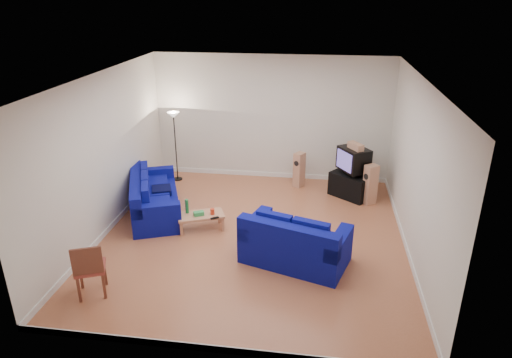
# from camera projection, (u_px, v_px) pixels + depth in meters

# --- Properties ---
(room) EXTENTS (6.01, 6.51, 3.21)m
(room) POSITION_uv_depth(u_px,v_px,m) (253.00, 165.00, 8.67)
(room) COLOR brown
(room) RESTS_ON ground
(sofa_three_seat) EXTENTS (1.74, 2.47, 0.88)m
(sofa_three_seat) POSITION_uv_depth(u_px,v_px,m) (152.00, 200.00, 10.10)
(sofa_three_seat) COLOR #080B65
(sofa_three_seat) RESTS_ON ground
(sofa_loveseat) EXTENTS (2.08, 1.55, 0.93)m
(sofa_loveseat) POSITION_uv_depth(u_px,v_px,m) (294.00, 246.00, 8.25)
(sofa_loveseat) COLOR #080B65
(sofa_loveseat) RESTS_ON ground
(coffee_table) EXTENTS (1.05, 0.79, 0.34)m
(coffee_table) POSITION_uv_depth(u_px,v_px,m) (201.00, 216.00, 9.44)
(coffee_table) COLOR tan
(coffee_table) RESTS_ON ground
(bottle) EXTENTS (0.10, 0.10, 0.31)m
(bottle) POSITION_uv_depth(u_px,v_px,m) (187.00, 206.00, 9.42)
(bottle) COLOR #197233
(bottle) RESTS_ON coffee_table
(tissue_box) EXTENTS (0.23, 0.20, 0.08)m
(tissue_box) POSITION_uv_depth(u_px,v_px,m) (199.00, 214.00, 9.36)
(tissue_box) COLOR green
(tissue_box) RESTS_ON coffee_table
(red_canister) EXTENTS (0.12, 0.12, 0.12)m
(red_canister) POSITION_uv_depth(u_px,v_px,m) (212.00, 211.00, 9.40)
(red_canister) COLOR red
(red_canister) RESTS_ON coffee_table
(remote) EXTENTS (0.17, 0.15, 0.02)m
(remote) POSITION_uv_depth(u_px,v_px,m) (215.00, 218.00, 9.25)
(remote) COLOR black
(remote) RESTS_ON coffee_table
(tv_stand) EXTENTS (1.07, 0.99, 0.58)m
(tv_stand) POSITION_uv_depth(u_px,v_px,m) (350.00, 186.00, 10.94)
(tv_stand) COLOR black
(tv_stand) RESTS_ON ground
(av_receiver) EXTENTS (0.51, 0.53, 0.10)m
(av_receiver) POSITION_uv_depth(u_px,v_px,m) (354.00, 172.00, 10.83)
(av_receiver) COLOR black
(av_receiver) RESTS_ON tv_stand
(television) EXTENTS (0.82, 0.88, 0.55)m
(television) POSITION_uv_depth(u_px,v_px,m) (354.00, 159.00, 10.72)
(television) COLOR black
(television) RESTS_ON av_receiver
(centre_speaker) EXTENTS (0.37, 0.45, 0.15)m
(centre_speaker) POSITION_uv_depth(u_px,v_px,m) (356.00, 146.00, 10.51)
(centre_speaker) COLOR tan
(centre_speaker) RESTS_ON television
(speaker_left) EXTENTS (0.31, 0.33, 0.89)m
(speaker_left) POSITION_uv_depth(u_px,v_px,m) (299.00, 170.00, 11.46)
(speaker_left) COLOR tan
(speaker_left) RESTS_ON ground
(speaker_right) EXTENTS (0.36, 0.34, 0.95)m
(speaker_right) POSITION_uv_depth(u_px,v_px,m) (370.00, 185.00, 10.52)
(speaker_right) COLOR tan
(speaker_right) RESTS_ON ground
(floor_lamp) EXTENTS (0.31, 0.31, 1.81)m
(floor_lamp) POSITION_uv_depth(u_px,v_px,m) (174.00, 124.00, 11.47)
(floor_lamp) COLOR black
(floor_lamp) RESTS_ON ground
(dining_chair) EXTENTS (0.61, 0.61, 0.98)m
(dining_chair) POSITION_uv_depth(u_px,v_px,m) (89.00, 267.00, 7.27)
(dining_chair) COLOR brown
(dining_chair) RESTS_ON ground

